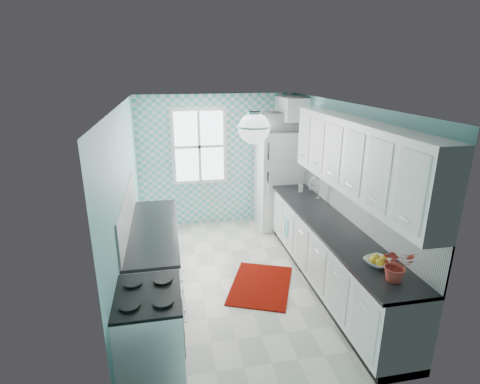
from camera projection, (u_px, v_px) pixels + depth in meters
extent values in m
cube|color=beige|center=(240.00, 278.00, 5.52)|extent=(3.00, 4.40, 0.02)
cube|color=white|center=(240.00, 104.00, 4.73)|extent=(3.00, 4.40, 0.02)
cube|color=#68A9A6|center=(218.00, 161.00, 7.18)|extent=(3.00, 0.02, 2.50)
cube|color=#68A9A6|center=(292.00, 285.00, 3.06)|extent=(3.00, 0.02, 2.50)
cube|color=#68A9A6|center=(126.00, 205.00, 4.85)|extent=(0.02, 4.40, 2.50)
cube|color=#68A9A6|center=(342.00, 191.00, 5.40)|extent=(0.02, 4.40, 2.50)
cube|color=#58C5C0|center=(218.00, 161.00, 7.16)|extent=(3.00, 0.01, 2.50)
cube|color=white|center=(199.00, 146.00, 6.98)|extent=(1.04, 0.05, 1.44)
cube|color=white|center=(199.00, 147.00, 6.96)|extent=(0.90, 0.02, 1.30)
cube|color=white|center=(354.00, 204.00, 5.04)|extent=(0.02, 3.60, 0.51)
cube|color=white|center=(127.00, 211.00, 4.80)|extent=(0.02, 2.15, 0.51)
cube|color=white|center=(356.00, 157.00, 4.60)|extent=(0.33, 3.20, 0.90)
cube|color=white|center=(291.00, 108.00, 6.75)|extent=(0.40, 0.74, 0.40)
cylinder|color=silver|center=(254.00, 113.00, 3.99)|extent=(0.14, 0.14, 0.04)
cylinder|color=silver|center=(254.00, 120.00, 4.01)|extent=(0.02, 0.02, 0.12)
sphere|color=white|center=(254.00, 128.00, 4.04)|extent=(0.34, 0.34, 0.34)
cube|color=white|center=(330.00, 256.00, 5.22)|extent=(0.60, 3.60, 0.90)
cube|color=black|center=(331.00, 225.00, 5.07)|extent=(0.63, 3.60, 0.04)
cube|color=white|center=(155.00, 261.00, 5.08)|extent=(0.60, 2.15, 0.90)
cube|color=black|center=(153.00, 229.00, 4.94)|extent=(0.63, 2.15, 0.04)
cube|color=silver|center=(279.00, 179.00, 7.11)|extent=(0.81, 0.76, 1.85)
cube|color=silver|center=(286.00, 162.00, 6.62)|extent=(0.79, 0.01, 0.02)
cube|color=silver|center=(268.00, 151.00, 6.48)|extent=(0.03, 0.03, 0.30)
cube|color=silver|center=(267.00, 187.00, 6.68)|extent=(0.03, 0.03, 0.54)
cube|color=silver|center=(151.00, 336.00, 3.62)|extent=(0.62, 0.78, 0.93)
cube|color=black|center=(147.00, 295.00, 3.47)|extent=(0.62, 0.78, 0.03)
cube|color=black|center=(183.00, 327.00, 3.65)|extent=(0.01, 0.51, 0.31)
cube|color=silver|center=(308.00, 202.00, 5.91)|extent=(0.43, 0.36, 0.12)
cylinder|color=silver|center=(318.00, 190.00, 5.88)|extent=(0.02, 0.02, 0.30)
torus|color=silver|center=(315.00, 179.00, 5.81)|extent=(0.16, 0.02, 0.16)
cube|color=#60160D|center=(261.00, 285.00, 5.32)|extent=(1.18, 1.36, 0.02)
cube|color=#49AB9E|center=(286.00, 227.00, 6.08)|extent=(0.05, 0.21, 0.31)
imported|color=white|center=(378.00, 262.00, 3.98)|extent=(0.36, 0.36, 0.07)
imported|color=#A61707|center=(397.00, 265.00, 3.66)|extent=(0.33, 0.29, 0.34)
imported|color=#9EBAD1|center=(301.00, 187.00, 6.35)|extent=(0.10, 0.10, 0.17)
imported|color=white|center=(281.00, 122.00, 6.77)|extent=(0.63, 0.45, 0.34)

